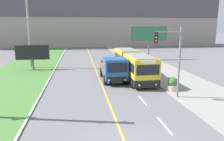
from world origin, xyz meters
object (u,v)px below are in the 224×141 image
billboard_large (149,34)px  billboard_small (32,53)px  planter_round_second (153,73)px  utility_pole_far (29,33)px  traffic_light_mast (172,54)px  planter_round_near (173,84)px  city_bus (133,64)px  planter_round_third (142,65)px  dump_truck (114,70)px

billboard_large → billboard_small: billboard_large is taller
billboard_large → planter_round_second: 15.24m
utility_pole_far → planter_round_second: 18.38m
billboard_large → planter_round_second: bearing=-105.9°
traffic_light_mast → billboard_large: size_ratio=0.89×
planter_round_near → traffic_light_mast: bearing=-119.2°
utility_pole_far → planter_round_second: size_ratio=8.44×
city_bus → billboard_large: size_ratio=1.80×
traffic_light_mast → planter_round_third: traffic_light_mast is taller
dump_truck → planter_round_third: bearing=51.3°
city_bus → planter_round_third: 4.89m
planter_round_near → planter_round_third: size_ratio=1.06×
utility_pole_far → billboard_small: bearing=-70.6°
dump_truck → planter_round_second: size_ratio=5.60×
utility_pole_far → billboard_large: bearing=14.3°
city_bus → planter_round_third: size_ratio=10.18×
planter_round_near → planter_round_third: bearing=89.1°
city_bus → planter_round_second: bearing=-25.2°
city_bus → dump_truck: 3.25m
utility_pole_far → billboard_large: (19.31, 4.93, -0.52)m
dump_truck → planter_round_near: size_ratio=5.35×
utility_pole_far → planter_round_third: utility_pole_far is taller
dump_truck → billboard_small: 12.99m
dump_truck → billboard_large: billboard_large is taller
traffic_light_mast → billboard_small: size_ratio=1.30×
utility_pole_far → planter_round_second: (15.26, -9.25, -4.39)m
dump_truck → traffic_light_mast: bearing=-58.4°
planter_round_third → billboard_small: bearing=171.7°
utility_pole_far → planter_round_third: 16.66m
dump_truck → billboard_small: size_ratio=1.46×
utility_pole_far → dump_truck: bearing=-44.1°
billboard_large → planter_round_near: 20.11m
city_bus → billboard_small: 13.97m
planter_round_second → planter_round_third: bearing=86.9°
city_bus → billboard_large: (6.19, 13.17, 2.97)m
planter_round_third → utility_pole_far: bearing=165.3°
planter_round_third → billboard_large: bearing=67.4°
traffic_light_mast → planter_round_second: 7.78m
billboard_large → planter_round_third: size_ratio=5.66×
billboard_small → planter_round_near: bearing=-40.3°
traffic_light_mast → utility_pole_far: bearing=131.3°
traffic_light_mast → planter_round_second: (0.95, 7.07, -3.11)m
billboard_large → planter_round_third: (-3.76, -9.02, -3.88)m
planter_round_second → utility_pole_far: bearing=148.8°
city_bus → utility_pole_far: (-13.12, 8.24, 3.48)m
planter_round_near → billboard_large: bearing=78.5°
dump_truck → traffic_light_mast: (3.72, -6.05, 2.36)m
dump_truck → traffic_light_mast: traffic_light_mast is taller
utility_pole_far → planter_round_second: utility_pole_far is taller
traffic_light_mast → billboard_large: bearing=76.8°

